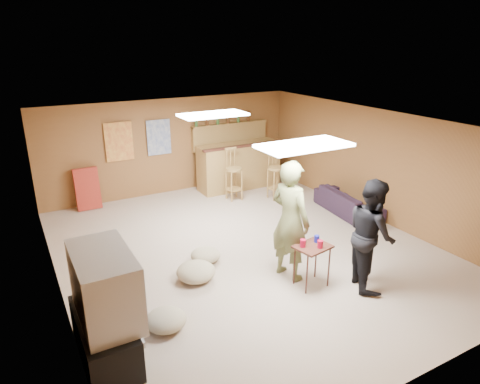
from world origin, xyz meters
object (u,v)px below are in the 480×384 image
sofa (348,202)px  tray_table (312,266)px  bar_counter (239,166)px  person_olive (290,221)px  person_black (371,234)px  tv_body (105,286)px

sofa → tray_table: 3.06m
sofa → bar_counter: bearing=31.5°
person_olive → person_black: bearing=-147.0°
tv_body → tray_table: bearing=0.8°
person_black → sofa: (1.68, 2.25, -0.58)m
person_black → tray_table: (-0.74, 0.39, -0.50)m
tv_body → bar_counter: bearing=47.0°
bar_counter → person_olive: person_olive is taller
person_black → tray_table: bearing=86.7°
person_black → sofa: 2.87m
sofa → tray_table: tray_table is taller
tv_body → person_olive: 2.83m
person_olive → sofa: bearing=-75.4°
person_black → tray_table: 0.97m
tv_body → sofa: bearing=19.6°
bar_counter → person_black: bearing=-95.8°
person_olive → bar_counter: bearing=-34.1°
tv_body → person_black: (3.67, -0.35, -0.08)m
bar_counter → person_black: person_black is taller
person_olive → sofa: (2.56, 1.48, -0.68)m
sofa → person_olive: bearing=126.3°
bar_counter → person_olive: bearing=-108.7°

